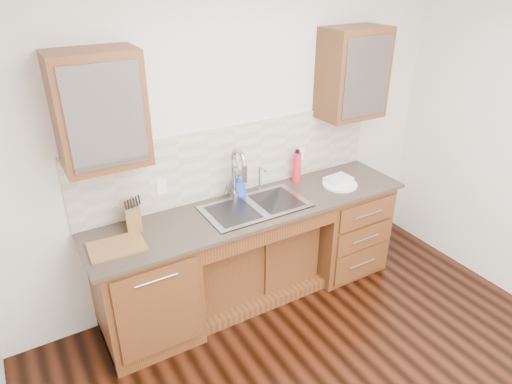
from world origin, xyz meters
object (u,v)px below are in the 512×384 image
water_bottle (297,167)px  knife_block (133,217)px  soap_bottle (239,185)px  cutting_board (117,247)px  plate (340,184)px

water_bottle → knife_block: size_ratio=1.41×
water_bottle → knife_block: 1.49m
soap_bottle → knife_block: size_ratio=1.05×
soap_bottle → knife_block: 0.91m
soap_bottle → cutting_board: size_ratio=0.53×
water_bottle → plate: 0.41m
plate → knife_block: knife_block is taller
plate → soap_bottle: bearing=162.2°
knife_block → water_bottle: bearing=13.2°
cutting_board → soap_bottle: bearing=13.5°
cutting_board → water_bottle: bearing=8.6°
soap_bottle → water_bottle: (0.58, -0.01, 0.03)m
soap_bottle → cutting_board: 1.13m
knife_block → soap_bottle: bearing=15.2°
plate → knife_block: (-1.77, 0.21, 0.09)m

